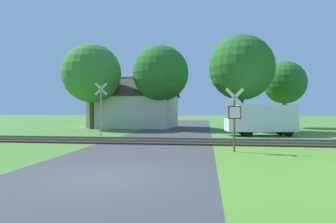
{
  "coord_description": "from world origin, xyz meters",
  "views": [
    {
      "loc": [
        2.89,
        -8.36,
        1.97
      ],
      "look_at": [
        0.5,
        9.92,
        1.8
      ],
      "focal_mm": 32.0,
      "sensor_mm": 36.0,
      "label": 1
    }
  ],
  "objects_px": {
    "stop_sign_near": "(234,115)",
    "house": "(134,110)",
    "crossing_sign_far": "(101,106)",
    "tree_far": "(285,83)",
    "tree_right": "(242,68)",
    "tree_center": "(161,73)",
    "tree_left": "(92,73)",
    "mail_truck": "(262,119)"
  },
  "relations": [
    {
      "from": "stop_sign_near",
      "to": "tree_right",
      "type": "distance_m",
      "value": 13.74
    },
    {
      "from": "crossing_sign_far",
      "to": "tree_far",
      "type": "height_order",
      "value": "tree_far"
    },
    {
      "from": "stop_sign_near",
      "to": "tree_far",
      "type": "bearing_deg",
      "value": -121.87
    },
    {
      "from": "tree_right",
      "to": "tree_center",
      "type": "relative_size",
      "value": 1.04
    },
    {
      "from": "stop_sign_near",
      "to": "tree_left",
      "type": "bearing_deg",
      "value": -60.3
    },
    {
      "from": "crossing_sign_far",
      "to": "tree_right",
      "type": "bearing_deg",
      "value": 20.56
    },
    {
      "from": "stop_sign_near",
      "to": "house",
      "type": "bearing_deg",
      "value": -74.5
    },
    {
      "from": "tree_far",
      "to": "mail_truck",
      "type": "bearing_deg",
      "value": -112.01
    },
    {
      "from": "tree_right",
      "to": "stop_sign_near",
      "type": "bearing_deg",
      "value": -97.72
    },
    {
      "from": "stop_sign_near",
      "to": "house",
      "type": "xyz_separation_m",
      "value": [
        -8.93,
        17.28,
        0.18
      ]
    },
    {
      "from": "tree_far",
      "to": "mail_truck",
      "type": "relative_size",
      "value": 1.36
    },
    {
      "from": "tree_center",
      "to": "mail_truck",
      "type": "height_order",
      "value": "tree_center"
    },
    {
      "from": "tree_far",
      "to": "tree_center",
      "type": "xyz_separation_m",
      "value": [
        -12.45,
        -3.77,
        0.7
      ]
    },
    {
      "from": "tree_left",
      "to": "tree_center",
      "type": "height_order",
      "value": "tree_left"
    },
    {
      "from": "crossing_sign_far",
      "to": "tree_right",
      "type": "height_order",
      "value": "tree_right"
    },
    {
      "from": "stop_sign_near",
      "to": "house",
      "type": "distance_m",
      "value": 19.45
    },
    {
      "from": "tree_left",
      "to": "house",
      "type": "bearing_deg",
      "value": 44.21
    },
    {
      "from": "crossing_sign_far",
      "to": "tree_far",
      "type": "xyz_separation_m",
      "value": [
        15.32,
        12.35,
        2.51
      ]
    },
    {
      "from": "crossing_sign_far",
      "to": "tree_left",
      "type": "xyz_separation_m",
      "value": [
        -3.79,
        7.81,
        3.23
      ]
    },
    {
      "from": "tree_far",
      "to": "mail_truck",
      "type": "xyz_separation_m",
      "value": [
        -3.99,
        -9.87,
        -3.45
      ]
    },
    {
      "from": "stop_sign_near",
      "to": "crossing_sign_far",
      "type": "relative_size",
      "value": 0.77
    },
    {
      "from": "tree_right",
      "to": "tree_left",
      "type": "xyz_separation_m",
      "value": [
        -14.12,
        0.9,
        -0.17
      ]
    },
    {
      "from": "tree_right",
      "to": "tree_left",
      "type": "height_order",
      "value": "tree_right"
    },
    {
      "from": "tree_far",
      "to": "tree_center",
      "type": "height_order",
      "value": "tree_center"
    },
    {
      "from": "tree_right",
      "to": "tree_far",
      "type": "relative_size",
      "value": 1.22
    },
    {
      "from": "crossing_sign_far",
      "to": "tree_left",
      "type": "relative_size",
      "value": 0.46
    },
    {
      "from": "crossing_sign_far",
      "to": "mail_truck",
      "type": "height_order",
      "value": "crossing_sign_far"
    },
    {
      "from": "house",
      "to": "tree_left",
      "type": "height_order",
      "value": "tree_left"
    },
    {
      "from": "tree_far",
      "to": "tree_left",
      "type": "bearing_deg",
      "value": -166.63
    },
    {
      "from": "stop_sign_near",
      "to": "tree_far",
      "type": "xyz_separation_m",
      "value": [
        6.75,
        18.5,
        3.02
      ]
    },
    {
      "from": "tree_right",
      "to": "mail_truck",
      "type": "bearing_deg",
      "value": -77.3
    },
    {
      "from": "house",
      "to": "tree_right",
      "type": "height_order",
      "value": "tree_right"
    },
    {
      "from": "crossing_sign_far",
      "to": "house",
      "type": "relative_size",
      "value": 0.41
    },
    {
      "from": "stop_sign_near",
      "to": "tree_far",
      "type": "height_order",
      "value": "tree_far"
    },
    {
      "from": "crossing_sign_far",
      "to": "house",
      "type": "xyz_separation_m",
      "value": [
        -0.36,
        11.14,
        -0.33
      ]
    },
    {
      "from": "tree_center",
      "to": "tree_left",
      "type": "bearing_deg",
      "value": -173.34
    },
    {
      "from": "house",
      "to": "mail_truck",
      "type": "bearing_deg",
      "value": -30.58
    },
    {
      "from": "house",
      "to": "tree_center",
      "type": "distance_m",
      "value": 5.43
    },
    {
      "from": "house",
      "to": "tree_far",
      "type": "distance_m",
      "value": 15.98
    },
    {
      "from": "tree_right",
      "to": "tree_left",
      "type": "distance_m",
      "value": 14.15
    },
    {
      "from": "crossing_sign_far",
      "to": "tree_left",
      "type": "height_order",
      "value": "tree_left"
    },
    {
      "from": "crossing_sign_far",
      "to": "tree_far",
      "type": "bearing_deg",
      "value": 25.69
    }
  ]
}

